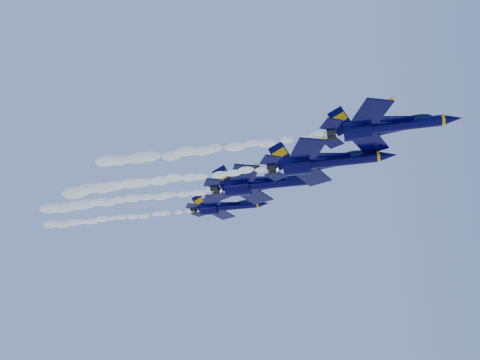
% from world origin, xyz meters
% --- Properties ---
extents(jet_lead, '(16.27, 13.34, 6.04)m').
position_xyz_m(jet_lead, '(15.32, -13.20, 151.25)').
color(jet_lead, '#020030').
extents(smoke_trail_jet_lead, '(32.36, 1.68, 1.51)m').
position_xyz_m(smoke_trail_jet_lead, '(-7.82, -13.20, 150.88)').
color(smoke_trail_jet_lead, white).
extents(jet_second, '(17.74, 14.55, 6.59)m').
position_xyz_m(jet_second, '(7.23, -6.93, 150.51)').
color(jet_second, '#020030').
extents(smoke_trail_jet_second, '(32.36, 1.83, 1.65)m').
position_xyz_m(smoke_trail_jet_second, '(-16.53, -6.93, 150.13)').
color(smoke_trail_jet_second, white).
extents(jet_third, '(19.52, 16.01, 7.25)m').
position_xyz_m(jet_third, '(-3.56, 4.26, 153.51)').
color(jet_third, '#020030').
extents(smoke_trail_jet_third, '(32.36, 2.02, 1.82)m').
position_xyz_m(smoke_trail_jet_third, '(-28.09, 4.26, 153.12)').
color(smoke_trail_jet_third, white).
extents(jet_fourth, '(15.44, 12.66, 5.74)m').
position_xyz_m(jet_fourth, '(-12.73, 15.53, 154.91)').
color(jet_fourth, '#020030').
extents(smoke_trail_jet_fourth, '(32.36, 1.60, 1.44)m').
position_xyz_m(smoke_trail_jet_fourth, '(-35.51, 15.53, 154.55)').
color(smoke_trail_jet_fourth, white).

